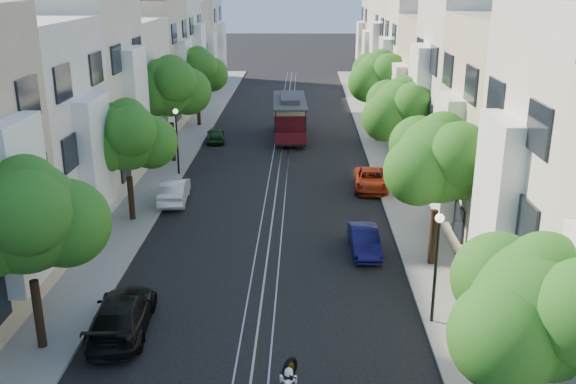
# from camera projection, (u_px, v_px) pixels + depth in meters

# --- Properties ---
(ground) EXTENTS (200.00, 200.00, 0.00)m
(ground) POSITION_uv_depth(u_px,v_px,m) (281.00, 151.00, 46.22)
(ground) COLOR black
(ground) RESTS_ON ground
(sidewalk_east) EXTENTS (2.50, 80.00, 0.12)m
(sidewalk_east) POSITION_uv_depth(u_px,v_px,m) (382.00, 151.00, 46.03)
(sidewalk_east) COLOR gray
(sidewalk_east) RESTS_ON ground
(sidewalk_west) EXTENTS (2.50, 80.00, 0.12)m
(sidewalk_west) POSITION_uv_depth(u_px,v_px,m) (181.00, 150.00, 46.38)
(sidewalk_west) COLOR gray
(sidewalk_west) RESTS_ON ground
(rail_left) EXTENTS (0.06, 80.00, 0.02)m
(rail_left) POSITION_uv_depth(u_px,v_px,m) (274.00, 151.00, 46.23)
(rail_left) COLOR gray
(rail_left) RESTS_ON ground
(rail_slot) EXTENTS (0.06, 80.00, 0.02)m
(rail_slot) POSITION_uv_depth(u_px,v_px,m) (281.00, 151.00, 46.22)
(rail_slot) COLOR gray
(rail_slot) RESTS_ON ground
(rail_right) EXTENTS (0.06, 80.00, 0.02)m
(rail_right) POSITION_uv_depth(u_px,v_px,m) (289.00, 151.00, 46.21)
(rail_right) COLOR gray
(rail_right) RESTS_ON ground
(lane_line) EXTENTS (0.08, 80.00, 0.01)m
(lane_line) POSITION_uv_depth(u_px,v_px,m) (281.00, 151.00, 46.22)
(lane_line) COLOR tan
(lane_line) RESTS_ON ground
(townhouses_east) EXTENTS (7.75, 72.00, 12.00)m
(townhouses_east) POSITION_uv_depth(u_px,v_px,m) (453.00, 80.00, 44.20)
(townhouses_east) COLOR beige
(townhouses_east) RESTS_ON ground
(townhouses_west) EXTENTS (7.75, 72.00, 11.76)m
(townhouses_west) POSITION_uv_depth(u_px,v_px,m) (112.00, 80.00, 44.80)
(townhouses_west) COLOR silver
(townhouses_west) RESTS_ON ground
(tree_e_a) EXTENTS (4.72, 3.87, 6.27)m
(tree_e_a) POSITION_uv_depth(u_px,v_px,m) (540.00, 313.00, 15.26)
(tree_e_a) COLOR black
(tree_e_a) RESTS_ON ground
(tree_e_b) EXTENTS (4.93, 4.08, 6.68)m
(tree_e_b) POSITION_uv_depth(u_px,v_px,m) (440.00, 161.00, 26.52)
(tree_e_b) COLOR black
(tree_e_b) RESTS_ON ground
(tree_e_c) EXTENTS (4.84, 3.99, 6.52)m
(tree_e_c) POSITION_uv_depth(u_px,v_px,m) (402.00, 111.00, 36.98)
(tree_e_c) COLOR black
(tree_e_c) RESTS_ON ground
(tree_e_d) EXTENTS (5.01, 4.16, 6.85)m
(tree_e_d) POSITION_uv_depth(u_px,v_px,m) (381.00, 78.00, 47.31)
(tree_e_d) COLOR black
(tree_e_d) RESTS_ON ground
(tree_w_a) EXTENTS (4.93, 4.08, 6.68)m
(tree_w_a) POSITION_uv_depth(u_px,v_px,m) (27.00, 219.00, 20.23)
(tree_w_a) COLOR black
(tree_w_a) RESTS_ON ground
(tree_w_b) EXTENTS (4.72, 3.87, 6.27)m
(tree_w_b) POSITION_uv_depth(u_px,v_px,m) (127.00, 138.00, 31.70)
(tree_w_b) COLOR black
(tree_w_b) RESTS_ON ground
(tree_w_c) EXTENTS (5.13, 4.28, 7.09)m
(tree_w_c) POSITION_uv_depth(u_px,v_px,m) (171.00, 88.00, 41.90)
(tree_w_c) COLOR black
(tree_w_c) RESTS_ON ground
(tree_w_d) EXTENTS (4.84, 3.99, 6.52)m
(tree_w_d) POSITION_uv_depth(u_px,v_px,m) (198.00, 71.00, 52.47)
(tree_w_d) COLOR black
(tree_w_d) RESTS_ON ground
(lamp_east) EXTENTS (0.32, 0.32, 4.16)m
(lamp_east) POSITION_uv_depth(u_px,v_px,m) (437.00, 252.00, 22.43)
(lamp_east) COLOR black
(lamp_east) RESTS_ON ground
(lamp_west) EXTENTS (0.32, 0.32, 4.16)m
(lamp_west) POSITION_uv_depth(u_px,v_px,m) (177.00, 132.00, 39.78)
(lamp_west) COLOR black
(lamp_west) RESTS_ON ground
(cable_car) EXTENTS (2.82, 8.03, 3.05)m
(cable_car) POSITION_uv_depth(u_px,v_px,m) (290.00, 115.00, 49.59)
(cable_car) COLOR black
(cable_car) RESTS_ON ground
(parked_car_e_mid) EXTENTS (1.38, 3.61, 1.18)m
(parked_car_e_mid) POSITION_uv_depth(u_px,v_px,m) (364.00, 240.00, 29.18)
(parked_car_e_mid) COLOR #0E0C40
(parked_car_e_mid) RESTS_ON ground
(parked_car_e_far) EXTENTS (2.21, 4.31, 1.16)m
(parked_car_e_far) POSITION_uv_depth(u_px,v_px,m) (371.00, 180.00, 37.89)
(parked_car_e_far) COLOR maroon
(parked_car_e_far) RESTS_ON ground
(parked_car_w_near) EXTENTS (2.26, 4.86, 1.38)m
(parked_car_w_near) POSITION_uv_depth(u_px,v_px,m) (122.00, 315.00, 22.60)
(parked_car_w_near) COLOR black
(parked_car_w_near) RESTS_ON ground
(parked_car_w_mid) EXTENTS (1.69, 4.13, 1.33)m
(parked_car_w_mid) POSITION_uv_depth(u_px,v_px,m) (174.00, 191.00, 35.71)
(parked_car_w_mid) COLOR silver
(parked_car_w_mid) RESTS_ON ground
(parked_car_w_far) EXTENTS (1.72, 3.38, 1.10)m
(parked_car_w_far) POSITION_uv_depth(u_px,v_px,m) (216.00, 135.00, 48.77)
(parked_car_w_far) COLOR #153518
(parked_car_w_far) RESTS_ON ground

